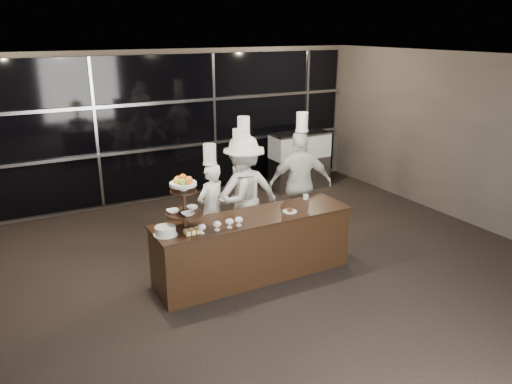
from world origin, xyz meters
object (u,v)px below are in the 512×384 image
layer_cake (165,231)px  chef_d (300,184)px  chef_b (239,198)px  display_stand (184,199)px  chef_c (244,192)px  buffet_counter (254,246)px  display_case (299,158)px  chef_a (211,207)px

layer_cake → chef_d: chef_d is taller
chef_d → chef_b: bearing=176.7°
layer_cake → display_stand: bearing=10.1°
chef_d → chef_c: bearing=174.9°
display_stand → chef_d: size_ratio=0.35×
layer_cake → chef_c: (1.66, 1.08, -0.06)m
buffet_counter → display_case: (2.84, 3.18, 0.22)m
display_stand → display_case: (3.84, 3.18, -0.65)m
buffet_counter → chef_b: 1.11m
chef_b → display_stand: bearing=-141.9°
chef_a → layer_cake: bearing=-135.7°
chef_c → buffet_counter: bearing=-110.4°
display_case → chef_c: bearing=-138.9°
display_case → chef_d: chef_d is taller
buffet_counter → display_stand: 1.33m
display_stand → chef_a: 1.40m
layer_cake → chef_d: size_ratio=0.14×
layer_cake → display_case: bearing=38.0°
buffet_counter → display_stand: (-1.00, -0.00, 0.87)m
chef_b → chef_c: chef_c is taller
display_stand → layer_cake: display_stand is taller
display_stand → chef_c: chef_c is taller
display_case → chef_a: size_ratio=0.74×
display_stand → chef_a: (0.80, 1.00, -0.57)m
buffet_counter → display_case: bearing=48.2°
layer_cake → chef_a: (1.08, 1.05, -0.21)m
buffet_counter → chef_b: chef_b is taller
display_stand → display_case: bearing=39.6°
layer_cake → chef_a: bearing=44.3°
buffet_counter → chef_b: size_ratio=1.47×
layer_cake → chef_d: (2.67, 0.99, -0.05)m
display_case → chef_c: (-2.46, -2.14, 0.23)m
chef_b → chef_c: 0.13m
layer_cake → display_case: display_case is taller
display_stand → chef_c: size_ratio=0.35×
layer_cake → chef_d: 2.85m
buffet_counter → display_stand: size_ratio=3.81×
display_case → chef_d: 2.68m
buffet_counter → chef_c: bearing=69.6°
chef_d → display_stand: bearing=-158.4°
buffet_counter → chef_d: 1.74m
chef_d → layer_cake: bearing=-159.6°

